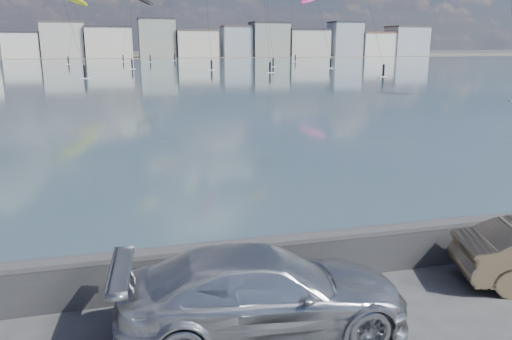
# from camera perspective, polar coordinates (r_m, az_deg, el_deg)

# --- Properties ---
(bay_water) EXTENTS (500.00, 177.00, 0.00)m
(bay_water) POSITION_cam_1_polar(r_m,az_deg,el_deg) (98.39, -13.87, 10.93)
(bay_water) COLOR #38565E
(bay_water) RESTS_ON ground
(far_shore_strip) EXTENTS (500.00, 60.00, 0.00)m
(far_shore_strip) POSITION_cam_1_polar(r_m,az_deg,el_deg) (206.82, -14.53, 12.43)
(far_shore_strip) COLOR #4C473D
(far_shore_strip) RESTS_ON ground
(seawall) EXTENTS (400.00, 0.36, 1.08)m
(seawall) POSITION_cam_1_polar(r_m,az_deg,el_deg) (10.60, -3.51, -10.55)
(seawall) COLOR #28282B
(seawall) RESTS_ON ground
(far_buildings) EXTENTS (240.79, 13.26, 14.60)m
(far_buildings) POSITION_cam_1_polar(r_m,az_deg,el_deg) (192.78, -14.20, 14.14)
(far_buildings) COLOR #9EA8B7
(far_buildings) RESTS_ON ground
(car_silver) EXTENTS (5.34, 2.50, 1.51)m
(car_silver) POSITION_cam_1_polar(r_m,az_deg,el_deg) (9.09, 0.87, -13.75)
(car_silver) COLOR #B8BBBF
(car_silver) RESTS_ON ground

